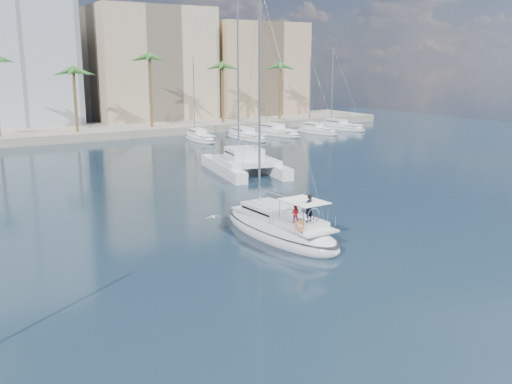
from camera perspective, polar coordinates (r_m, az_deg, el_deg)
ground at (r=32.26m, az=-0.11°, el=-7.10°), size 160.00×160.00×0.00m
quay at (r=88.82m, az=-21.47°, el=5.30°), size 120.00×14.00×1.20m
building_beige at (r=103.01m, az=-10.58°, el=12.16°), size 20.00×14.00×20.00m
building_tan_right at (r=110.25m, az=-0.24°, el=11.89°), size 18.00×12.00×18.00m
palm_centre at (r=84.27m, az=-21.50°, el=11.55°), size 3.60×3.60×12.30m
palm_right at (r=96.67m, az=-0.86°, el=12.49°), size 3.60×3.60×12.30m
main_sloop at (r=36.96m, az=2.38°, el=-3.63°), size 3.92×11.23×16.51m
catamaran at (r=57.88m, az=-1.13°, el=3.08°), size 7.95×12.55×17.03m
seagull at (r=37.29m, az=-4.32°, el=-2.50°), size 1.02×0.44×0.19m
moored_yacht_a at (r=81.91m, az=-5.62°, el=5.14°), size 3.37×9.52×11.90m
moored_yacht_b at (r=83.26m, az=-0.98°, el=5.32°), size 3.32×10.83×13.72m
moored_yacht_c at (r=88.40m, az=1.98°, el=5.76°), size 3.98×12.33×15.54m
moored_yacht_d at (r=90.59m, az=6.12°, el=5.87°), size 3.52×9.55×11.90m
moored_yacht_e at (r=96.21m, az=8.45°, el=6.22°), size 4.61×11.11×13.72m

